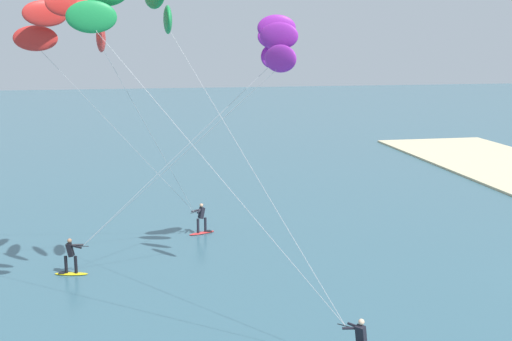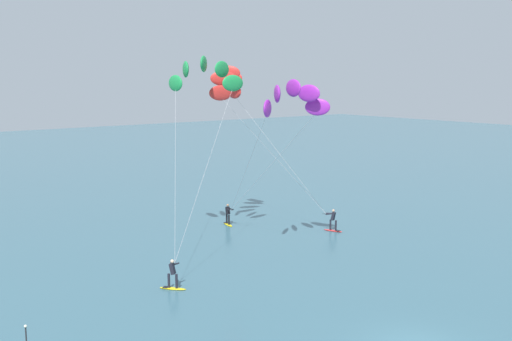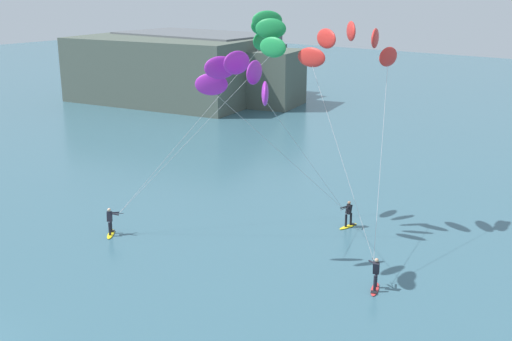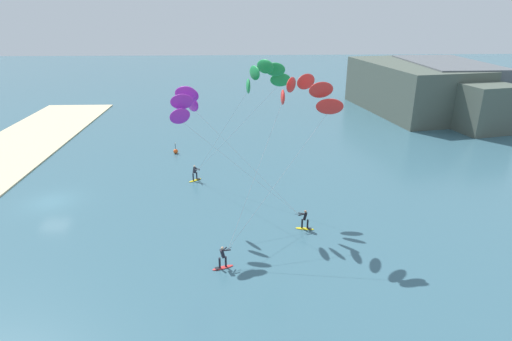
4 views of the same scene
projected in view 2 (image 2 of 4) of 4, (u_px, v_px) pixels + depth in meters
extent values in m
ellipsoid|color=yellow|center=(173.00, 288.00, 31.78)|extent=(1.24, 1.38, 0.08)
cube|color=black|center=(166.00, 287.00, 31.86)|extent=(0.40, 0.40, 0.02)
cylinder|color=black|center=(177.00, 281.00, 31.67)|extent=(0.14, 0.14, 0.78)
cylinder|color=black|center=(169.00, 281.00, 31.76)|extent=(0.14, 0.14, 0.78)
cube|color=black|center=(172.00, 269.00, 31.61)|extent=(0.44, 0.44, 0.63)
sphere|color=beige|center=(172.00, 261.00, 31.54)|extent=(0.20, 0.20, 0.20)
cylinder|color=black|center=(175.00, 263.00, 32.12)|extent=(0.40, 0.42, 0.03)
cylinder|color=black|center=(172.00, 264.00, 31.86)|extent=(0.31, 0.59, 0.15)
cylinder|color=black|center=(176.00, 264.00, 31.84)|extent=(0.59, 0.33, 0.15)
ellipsoid|color=#1E9347|center=(233.00, 83.00, 39.04)|extent=(1.71, 0.34, 1.10)
ellipsoid|color=#1E9347|center=(222.00, 69.00, 38.97)|extent=(1.69, 0.97, 1.10)
ellipsoid|color=#1E9347|center=(204.00, 64.00, 39.05)|extent=(1.42, 1.45, 1.10)
ellipsoid|color=#1E9347|center=(186.00, 69.00, 39.24)|extent=(0.93, 1.70, 1.10)
ellipsoid|color=#1E9347|center=(175.00, 83.00, 39.46)|extent=(0.34, 1.71, 1.10)
cylinder|color=#B2B2B7|center=(207.00, 167.00, 35.60)|extent=(7.56, 4.96, 9.46)
cylinder|color=#B2B2B7|center=(175.00, 166.00, 35.82)|extent=(4.75, 7.70, 9.46)
ellipsoid|color=red|center=(333.00, 231.00, 43.90)|extent=(0.86, 1.53, 0.08)
cube|color=black|center=(338.00, 231.00, 43.67)|extent=(0.37, 0.36, 0.02)
cylinder|color=black|center=(330.00, 225.00, 43.94)|extent=(0.14, 0.14, 0.78)
cylinder|color=black|center=(336.00, 225.00, 43.71)|extent=(0.14, 0.14, 0.78)
cube|color=black|center=(333.00, 216.00, 43.72)|extent=(0.39, 0.40, 0.63)
sphere|color=tan|center=(333.00, 211.00, 43.66)|extent=(0.20, 0.20, 0.20)
cylinder|color=black|center=(326.00, 214.00, 43.80)|extent=(0.39, 0.43, 0.03)
cylinder|color=black|center=(330.00, 214.00, 43.64)|extent=(0.58, 0.35, 0.15)
cylinder|color=black|center=(330.00, 213.00, 43.85)|extent=(0.29, 0.60, 0.15)
ellipsoid|color=red|center=(234.00, 92.00, 45.90)|extent=(0.44, 1.92, 1.10)
ellipsoid|color=red|center=(232.00, 78.00, 44.95)|extent=(0.92, 1.91, 1.10)
ellipsoid|color=red|center=(228.00, 73.00, 43.55)|extent=(1.50, 1.64, 1.10)
ellipsoid|color=red|center=(223.00, 78.00, 42.27)|extent=(1.85, 1.13, 1.10)
ellipsoid|color=red|center=(221.00, 93.00, 41.64)|extent=(1.92, 0.44, 1.10)
cylinder|color=#B2B2B7|center=(279.00, 153.00, 44.87)|extent=(3.35, 7.10, 8.76)
cylinder|color=#B2B2B7|center=(275.00, 157.00, 42.74)|extent=(6.64, 4.20, 8.76)
ellipsoid|color=yellow|center=(228.00, 224.00, 45.76)|extent=(0.67, 1.54, 0.08)
cube|color=black|center=(226.00, 223.00, 46.12)|extent=(0.34, 0.33, 0.02)
cylinder|color=black|center=(229.00, 220.00, 45.50)|extent=(0.14, 0.14, 0.78)
cylinder|color=black|center=(227.00, 218.00, 45.89)|extent=(0.14, 0.14, 0.78)
cube|color=black|center=(228.00, 211.00, 45.59)|extent=(0.36, 0.38, 0.63)
sphere|color=#9E7051|center=(228.00, 205.00, 45.53)|extent=(0.20, 0.20, 0.20)
cylinder|color=black|center=(231.00, 210.00, 45.10)|extent=(0.11, 0.55, 0.03)
cylinder|color=black|center=(231.00, 209.00, 45.38)|extent=(0.23, 0.61, 0.15)
cylinder|color=black|center=(228.00, 209.00, 45.27)|extent=(0.38, 0.57, 0.15)
ellipsoid|color=purple|center=(267.00, 108.00, 35.54)|extent=(1.50, 1.24, 1.10)
ellipsoid|color=purple|center=(277.00, 94.00, 35.74)|extent=(1.10, 1.57, 1.10)
ellipsoid|color=purple|center=(293.00, 88.00, 36.27)|extent=(0.55, 1.66, 1.10)
ellipsoid|color=purple|center=(309.00, 93.00, 36.90)|extent=(0.72, 1.66, 1.10)
ellipsoid|color=purple|center=(318.00, 107.00, 37.38)|extent=(1.24, 1.50, 1.10)
cylinder|color=#B2B2B7|center=(247.00, 167.00, 40.34)|extent=(3.08, 8.25, 7.96)
cylinder|color=#B2B2B7|center=(270.00, 165.00, 41.26)|extent=(0.67, 8.77, 7.96)
cylinder|color=#262628|center=(26.00, 336.00, 23.94)|extent=(0.06, 0.06, 0.70)
sphere|color=#F2F2CC|center=(25.00, 326.00, 23.88)|extent=(0.12, 0.12, 0.12)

